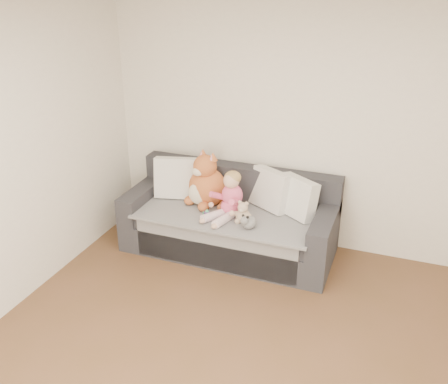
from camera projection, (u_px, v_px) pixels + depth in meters
name	position (u px, v px, depth m)	size (l,w,h in m)	color
room_shell	(258.00, 218.00, 3.26)	(5.00, 5.00, 5.00)	brown
sofa	(230.00, 223.00, 5.32)	(2.20, 0.94, 0.85)	#242429
cushion_left	(177.00, 178.00, 5.45)	(0.53, 0.33, 0.46)	silver
cushion_right_back	(270.00, 189.00, 5.20)	(0.49, 0.40, 0.43)	silver
cushion_right_front	(297.00, 197.00, 5.04)	(0.48, 0.41, 0.42)	silver
toddler	(229.00, 198.00, 5.03)	(0.36, 0.49, 0.49)	#D14971
plush_cat	(206.00, 184.00, 5.28)	(0.48, 0.44, 0.63)	#AC4E26
teddy_bear	(243.00, 214.00, 4.93)	(0.19, 0.14, 0.24)	tan
plush_cow	(249.00, 222.00, 4.84)	(0.14, 0.20, 0.17)	white
sippy_cup	(207.00, 214.00, 5.03)	(0.09, 0.07, 0.10)	#65348F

